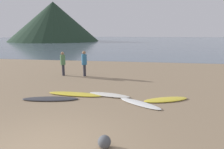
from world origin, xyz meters
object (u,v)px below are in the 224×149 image
object	(u,v)px
person_1	(63,62)
beach_rock_near	(104,142)
surfboard_4	(166,100)
person_0	(84,61)
surfboard_0	(50,99)
surfboard_2	(109,95)
surfboard_1	(75,94)
surfboard_3	(140,103)

from	to	relation	value
person_1	beach_rock_near	xyz separation A→B (m)	(4.30, -7.77, -0.77)
surfboard_4	person_0	bearing A→B (deg)	118.16
surfboard_0	surfboard_2	size ratio (longest dim) A/B	1.23
surfboard_2	beach_rock_near	bearing A→B (deg)	-70.73
surfboard_0	surfboard_2	world-z (taller)	surfboard_2
surfboard_2	surfboard_4	bearing A→B (deg)	6.29
surfboard_1	person_1	bearing A→B (deg)	122.19
surfboard_0	surfboard_3	xyz separation A→B (m)	(3.85, 0.03, -0.00)
surfboard_3	person_0	bearing A→B (deg)	162.01
surfboard_1	surfboard_2	distance (m)	1.59
beach_rock_near	surfboard_1	bearing A→B (deg)	118.55
surfboard_3	person_1	size ratio (longest dim) A/B	1.22
surfboard_2	person_1	size ratio (longest dim) A/B	1.23
surfboard_3	surfboard_1	bearing A→B (deg)	-160.81
surfboard_2	surfboard_0	bearing A→B (deg)	-148.77
surfboard_0	person_1	bearing A→B (deg)	96.39
surfboard_2	person_1	distance (m)	5.36
surfboard_0	surfboard_1	bearing A→B (deg)	33.22
surfboard_4	surfboard_0	bearing A→B (deg)	165.43
surfboard_2	person_0	bearing A→B (deg)	132.69
surfboard_3	person_0	xyz separation A→B (m)	(-3.68, 4.60, 0.95)
surfboard_3	surfboard_4	size ratio (longest dim) A/B	0.97
person_1	beach_rock_near	distance (m)	8.91
person_0	beach_rock_near	size ratio (longest dim) A/B	4.97
person_1	surfboard_1	bearing A→B (deg)	-62.27
person_0	beach_rock_near	world-z (taller)	person_0
surfboard_3	surfboard_4	bearing A→B (deg)	62.68
surfboard_4	person_1	world-z (taller)	person_1
surfboard_1	person_1	size ratio (longest dim) A/B	1.65
surfboard_0	person_1	xyz separation A→B (m)	(-1.30, 4.62, 0.90)
surfboard_0	beach_rock_near	distance (m)	4.36
surfboard_1	person_1	world-z (taller)	person_1
surfboard_2	surfboard_3	bearing A→B (deg)	-19.76
surfboard_0	surfboard_3	bearing A→B (deg)	-8.83
person_0	beach_rock_near	xyz separation A→B (m)	(2.83, -7.79, -0.82)
surfboard_1	surfboard_2	world-z (taller)	surfboard_2
person_1	surfboard_0	bearing A→B (deg)	-75.97
surfboard_3	beach_rock_near	xyz separation A→B (m)	(-0.84, -3.19, 0.13)
surfboard_2	surfboard_3	xyz separation A→B (m)	(1.40, -0.85, -0.01)
surfboard_1	surfboard_4	bearing A→B (deg)	0.92
person_0	surfboard_3	bearing A→B (deg)	107.30
surfboard_0	surfboard_3	world-z (taller)	surfboard_0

